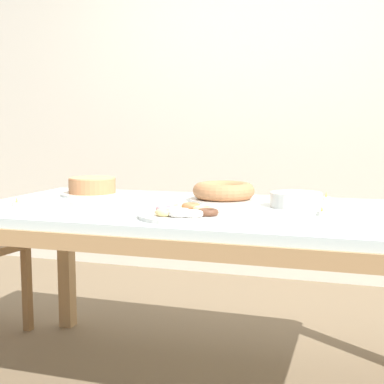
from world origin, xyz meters
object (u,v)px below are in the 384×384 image
(pastry_platter, at_px, (185,213))
(plate_stack, at_px, (296,200))
(cake_golden_bundt, at_px, (224,192))
(tealight_right_edge, at_px, (322,213))
(tealight_centre, at_px, (326,198))
(tealight_left_edge, at_px, (17,204))
(cake_chocolate_round, at_px, (92,187))

(pastry_platter, height_order, plate_stack, plate_stack)
(cake_golden_bundt, bearing_deg, tealight_right_edge, -30.88)
(tealight_centre, bearing_deg, tealight_left_edge, -154.71)
(tealight_left_edge, bearing_deg, pastry_platter, -4.09)
(tealight_right_edge, height_order, tealight_centre, same)
(cake_chocolate_round, bearing_deg, cake_golden_bundt, -1.52)
(plate_stack, xyz_separation_m, tealight_left_edge, (-1.10, -0.33, -0.02))
(plate_stack, height_order, tealight_right_edge, plate_stack)
(pastry_platter, bearing_deg, tealight_right_edge, 22.30)
(cake_golden_bundt, bearing_deg, plate_stack, -12.91)
(tealight_centre, bearing_deg, plate_stack, -113.42)
(cake_golden_bundt, distance_m, tealight_right_edge, 0.51)
(pastry_platter, height_order, tealight_centre, pastry_platter)
(cake_chocolate_round, height_order, cake_golden_bundt, cake_chocolate_round)
(cake_chocolate_round, relative_size, cake_golden_bundt, 0.98)
(cake_golden_bundt, distance_m, tealight_centre, 0.46)
(tealight_right_edge, xyz_separation_m, tealight_left_edge, (-1.22, -0.14, 0.00))
(cake_chocolate_round, xyz_separation_m, tealight_centre, (1.08, 0.15, -0.03))
(plate_stack, relative_size, tealight_left_edge, 5.25)
(cake_chocolate_round, height_order, tealight_centre, cake_chocolate_round)
(pastry_platter, relative_size, tealight_right_edge, 8.55)
(pastry_platter, bearing_deg, tealight_left_edge, 175.91)
(tealight_right_edge, bearing_deg, plate_stack, 121.64)
(tealight_right_edge, xyz_separation_m, tealight_centre, (-0.01, 0.43, 0.00))
(pastry_platter, height_order, tealight_left_edge, pastry_platter)
(pastry_platter, height_order, tealight_right_edge, pastry_platter)
(pastry_platter, distance_m, tealight_centre, 0.77)
(tealight_right_edge, distance_m, tealight_left_edge, 1.23)
(plate_stack, distance_m, tealight_right_edge, 0.22)
(cake_chocolate_round, distance_m, cake_golden_bundt, 0.65)
(pastry_platter, relative_size, tealight_centre, 8.55)
(tealight_centre, bearing_deg, cake_chocolate_round, -172.04)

